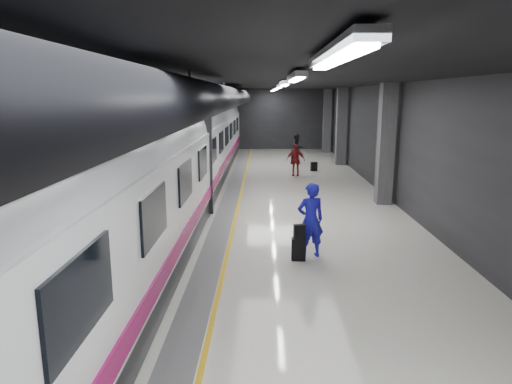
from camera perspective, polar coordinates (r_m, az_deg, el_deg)
ground at (r=15.60m, az=0.97°, el=-3.05°), size 40.00×40.00×0.00m
platform_hall at (r=16.03m, az=-0.03°, el=10.17°), size 10.02×40.02×4.51m
train at (r=15.53m, az=-11.10°, el=4.45°), size 3.05×38.00×4.05m
traveler_main at (r=11.61m, az=6.83°, el=-3.51°), size 0.80×0.63×1.92m
suitcase_main at (r=11.52m, az=5.33°, el=-7.13°), size 0.35×0.23×0.57m
shoulder_bag at (r=11.34m, az=5.44°, el=-4.96°), size 0.30×0.19×0.37m
traveler_far_a at (r=27.50m, az=5.17°, el=5.39°), size 1.12×1.09×1.82m
traveler_far_b at (r=23.45m, az=4.96°, el=4.01°), size 0.97×0.46×1.62m
suitcase_far at (r=25.07m, az=7.25°, el=3.18°), size 0.37×0.28×0.49m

